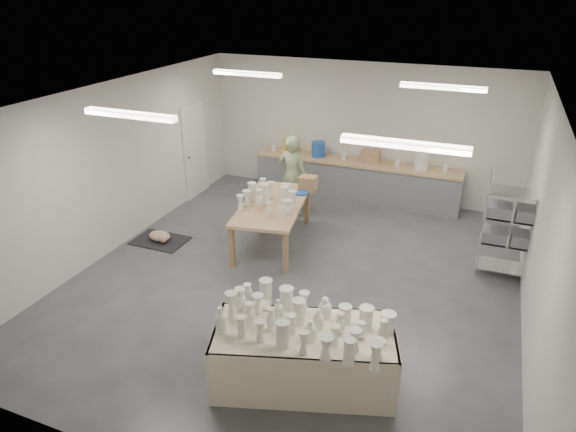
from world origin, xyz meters
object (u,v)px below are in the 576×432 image
at_px(work_table, 275,201).
at_px(red_stool, 297,197).
at_px(drying_table, 304,352).
at_px(potter, 292,175).

bearing_deg(work_table, red_stool, 86.95).
distance_m(drying_table, red_stool, 5.32).
xyz_separation_m(drying_table, red_stool, (-1.99, 4.93, -0.16)).
bearing_deg(red_stool, potter, -90.00).
relative_size(work_table, red_stool, 5.51).
height_order(potter, red_stool, potter).
bearing_deg(drying_table, work_table, 100.99).
bearing_deg(red_stool, drying_table, -68.02).
xyz_separation_m(work_table, red_stool, (-0.19, 1.60, -0.56)).
distance_m(drying_table, work_table, 3.81).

